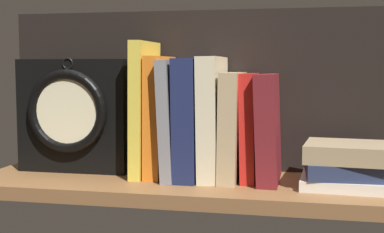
{
  "coord_description": "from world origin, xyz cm",
  "views": [
    {
      "loc": [
        19.93,
        -96.54,
        21.18
      ],
      "look_at": [
        -1.55,
        3.02,
        11.68
      ],
      "focal_mm": 50.06,
      "sensor_mm": 36.0,
      "label": 1
    }
  ],
  "objects": [
    {
      "name": "ground_plane",
      "position": [
        0.0,
        0.0,
        -1.25
      ],
      "size": [
        84.74,
        25.33,
        2.5
      ],
      "primitive_type": "cube",
      "color": "brown"
    },
    {
      "name": "book_tan_shortstories",
      "position": [
        6.26,
        3.02,
        10.05
      ],
      "size": [
        3.61,
        15.87,
        20.14
      ],
      "primitive_type": "cube",
      "rotation": [
        0.0,
        0.01,
        0.0
      ],
      "color": "tan",
      "rests_on": "ground_plane"
    },
    {
      "name": "book_red_requiem",
      "position": [
        9.54,
        3.02,
        9.97
      ],
      "size": [
        3.12,
        12.59,
        20.0
      ],
      "primitive_type": "cube",
      "rotation": [
        0.0,
        -0.03,
        0.0
      ],
      "color": "red",
      "rests_on": "ground_plane"
    },
    {
      "name": "book_navy_bierce",
      "position": [
        -1.65,
        3.02,
        11.34
      ],
      "size": [
        4.37,
        16.43,
        22.73
      ],
      "primitive_type": "cube",
      "rotation": [
        0.0,
        -0.01,
        0.0
      ],
      "color": "#192147",
      "rests_on": "ground_plane"
    },
    {
      "name": "book_stack_side",
      "position": [
        26.98,
        0.09,
        3.87
      ],
      "size": [
        15.85,
        14.68,
        7.82
      ],
      "color": "beige",
      "rests_on": "ground_plane"
    },
    {
      "name": "book_orange_pandolfini",
      "position": [
        -8.01,
        3.02,
        11.57
      ],
      "size": [
        3.27,
        12.9,
        23.17
      ],
      "primitive_type": "cube",
      "rotation": [
        0.0,
        0.01,
        0.0
      ],
      "color": "orange",
      "rests_on": "ground_plane"
    },
    {
      "name": "book_yellow_seinlanguage",
      "position": [
        -10.98,
        3.02,
        13.0
      ],
      "size": [
        2.6,
        13.82,
        26.02
      ],
      "primitive_type": "cube",
      "rotation": [
        0.0,
        0.01,
        0.0
      ],
      "color": "gold",
      "rests_on": "ground_plane"
    },
    {
      "name": "back_panel",
      "position": [
        0.0,
        12.06,
        16.32
      ],
      "size": [
        84.74,
        1.2,
        32.64
      ],
      "primitive_type": "cube",
      "color": "black",
      "rests_on": "ground_plane"
    },
    {
      "name": "book_cream_twain",
      "position": [
        2.49,
        3.02,
        11.51
      ],
      "size": [
        3.98,
        15.42,
        23.07
      ],
      "primitive_type": "cube",
      "rotation": [
        0.0,
        -0.02,
        0.0
      ],
      "color": "beige",
      "rests_on": "ground_plane"
    },
    {
      "name": "framed_clock",
      "position": [
        -25.96,
        3.28,
        11.54
      ],
      "size": [
        22.67,
        7.44,
        22.97
      ],
      "color": "black",
      "rests_on": "ground_plane"
    },
    {
      "name": "book_gray_chess",
      "position": [
        -5.09,
        3.02,
        11.18
      ],
      "size": [
        3.2,
        16.89,
        22.44
      ],
      "primitive_type": "cube",
      "rotation": [
        0.0,
        -0.05,
        0.0
      ],
      "color": "gray",
      "rests_on": "ground_plane"
    },
    {
      "name": "book_maroon_dawkins",
      "position": [
        12.97,
        3.02,
        9.92
      ],
      "size": [
        4.46,
        16.52,
        19.97
      ],
      "primitive_type": "cube",
      "rotation": [
        0.0,
        -0.04,
        0.0
      ],
      "color": "maroon",
      "rests_on": "ground_plane"
    }
  ]
}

